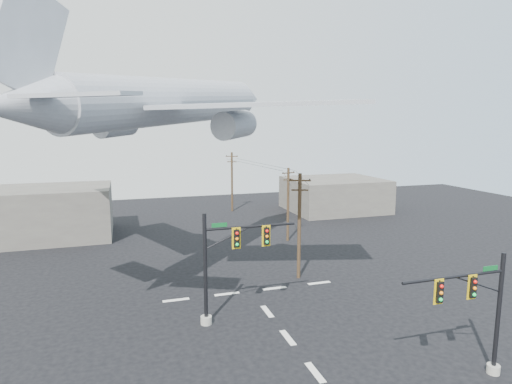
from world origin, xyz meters
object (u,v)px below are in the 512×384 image
object	(u,v)px
utility_pole_b	(288,203)
airliner	(173,103)
signal_mast_far	(225,265)
utility_pole_a	(299,224)
utility_pole_c	(232,181)
signal_mast_near	(479,314)

from	to	relation	value
utility_pole_b	airliner	size ratio (longest dim) A/B	0.30
signal_mast_far	utility_pole_b	distance (m)	21.40
utility_pole_a	utility_pole_c	bearing A→B (deg)	108.23
utility_pole_b	utility_pole_c	bearing A→B (deg)	79.75
utility_pole_c	airliner	xyz separation A→B (m)	(-11.99, -29.08, 10.15)
signal_mast_far	airliner	xyz separation A→B (m)	(-2.23, 7.66, 10.91)
airliner	utility_pole_b	bearing A→B (deg)	-11.96
utility_pole_a	airliner	world-z (taller)	airliner
utility_pole_c	signal_mast_far	bearing A→B (deg)	-80.96
utility_pole_c	airliner	bearing A→B (deg)	-88.50
utility_pole_b	utility_pole_a	bearing A→B (deg)	-122.97
airliner	signal_mast_near	bearing A→B (deg)	-102.32
signal_mast_far	airliner	bearing A→B (deg)	106.27
signal_mast_near	utility_pole_c	bearing A→B (deg)	91.51
utility_pole_b	airliner	bearing A→B (deg)	-159.17
utility_pole_c	signal_mast_near	bearing A→B (deg)	-64.59
utility_pole_b	airliner	distance (m)	20.21
signal_mast_far	utility_pole_c	world-z (taller)	utility_pole_c
signal_mast_near	airliner	bearing A→B (deg)	126.35
signal_mast_near	signal_mast_far	bearing A→B (deg)	136.82
utility_pole_c	airliner	size ratio (longest dim) A/B	0.33
utility_pole_a	utility_pole_c	xyz separation A→B (m)	(1.72, 30.39, -0.03)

